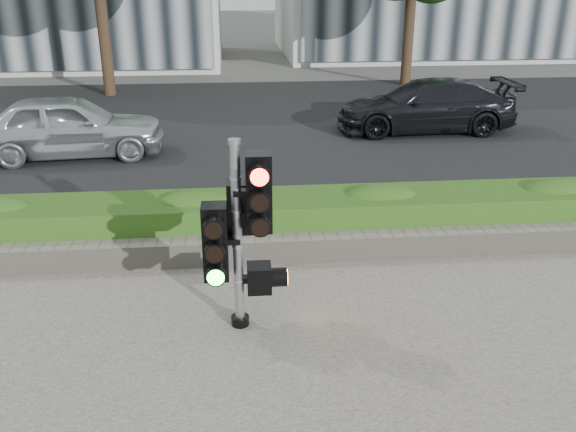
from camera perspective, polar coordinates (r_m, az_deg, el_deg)
The scene contains 8 objects.
ground at distance 6.80m, azimuth 0.93°, elevation -11.32°, with size 120.00×120.00×0.00m, color #51514C.
road at distance 16.10m, azimuth -3.00°, elevation 8.55°, with size 60.00×13.00×0.02m, color black.
curb at distance 9.56m, azimuth -1.13°, elevation -0.65°, with size 60.00×0.25×0.12m, color gray.
stone_wall at distance 8.36m, azimuth -0.48°, elevation -3.04°, with size 12.00×0.32×0.34m, color gray.
hedge at distance 8.89m, azimuth -0.85°, elevation -0.28°, with size 12.00×1.00×0.68m, color #57952E.
traffic_signal at distance 6.48m, azimuth -4.53°, elevation -0.97°, with size 0.74×0.54×2.15m.
car_silver at distance 13.81m, azimuth -19.82°, elevation 7.91°, with size 1.57×3.91×1.33m, color silver.
car_dark at distance 15.62m, azimuth 12.71°, elevation 10.04°, with size 1.77×4.36×1.27m, color black.
Camera 1 is at (-0.64, -5.65, 3.73)m, focal length 38.00 mm.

